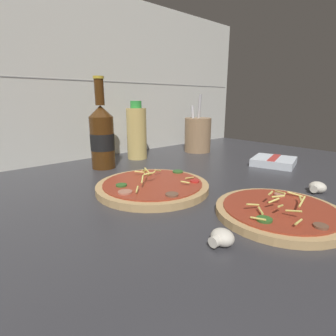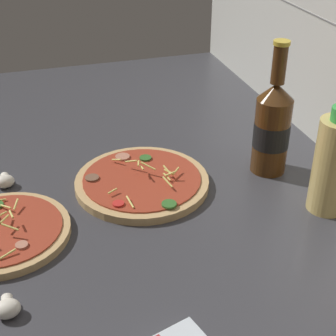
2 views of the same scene
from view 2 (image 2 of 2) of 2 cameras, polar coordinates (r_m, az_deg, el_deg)
name	(u,v)px [view 2 (image 2 of 2)]	position (r cm, az deg, el deg)	size (l,w,h in cm)	color
counter_slab	(140,208)	(99.58, -3.11, -4.50)	(160.00, 90.00, 2.50)	#38383D
pizza_near	(3,232)	(94.66, -17.80, -6.76)	(23.32, 23.32, 4.35)	tan
pizza_far	(142,182)	(103.42, -2.91, -1.53)	(26.86, 26.86, 4.66)	tan
beer_bottle	(272,127)	(106.46, 11.47, 4.52)	(7.43, 7.43, 27.81)	#47280F
oil_bottle	(333,164)	(96.98, 17.82, 0.38)	(7.13, 7.13, 20.66)	#D6B766
mushroom_left	(5,181)	(107.96, -17.63, -1.37)	(3.91, 3.72, 2.61)	white
mushroom_right	(7,308)	(79.84, -17.37, -14.57)	(3.98, 3.79, 2.65)	white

